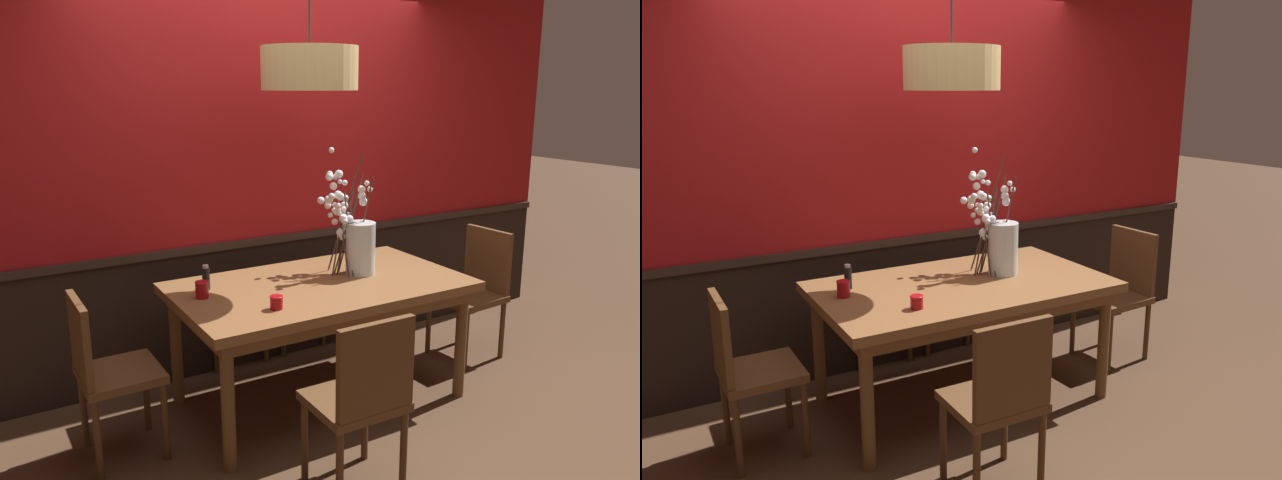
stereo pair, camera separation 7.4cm
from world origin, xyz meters
TOP-DOWN VIEW (x-y plane):
  - ground_plane at (0.00, 0.00)m, footprint 24.00×24.00m
  - back_wall at (0.00, 0.77)m, footprint 5.15×0.14m
  - dining_table at (0.00, 0.00)m, footprint 1.73×1.00m
  - chair_head_east_end at (1.31, 0.03)m, footprint 0.46×0.45m
  - chair_far_side_left at (-0.23, 0.92)m, footprint 0.44×0.43m
  - chair_near_side_left at (-0.31, -0.91)m, footprint 0.42×0.39m
  - chair_head_west_end at (-1.26, 0.02)m, footprint 0.40×0.41m
  - chair_far_side_right at (0.25, 0.92)m, footprint 0.43×0.42m
  - vase_with_blossoms at (0.30, 0.06)m, footprint 0.35×0.39m
  - candle_holder_nearer_center at (-0.43, -0.27)m, footprint 0.07×0.07m
  - candle_holder_nearer_edge at (-0.70, 0.10)m, footprint 0.08×0.08m
  - condiment_bottle at (-0.63, 0.22)m, footprint 0.04×0.04m
  - pendant_lamp at (-0.02, 0.09)m, footprint 0.55×0.55m

SIDE VIEW (x-z plane):
  - ground_plane at x=0.00m, z-range 0.00..0.00m
  - chair_head_west_end at x=-1.26m, z-range 0.06..0.96m
  - chair_head_east_end at x=1.31m, z-range 0.05..0.97m
  - chair_near_side_left at x=-0.31m, z-range 0.06..0.98m
  - chair_far_side_right at x=0.25m, z-range 0.06..0.99m
  - chair_far_side_left at x=-0.23m, z-range 0.06..1.00m
  - dining_table at x=0.00m, z-range 0.30..1.06m
  - candle_holder_nearer_center at x=-0.43m, z-range 0.77..0.84m
  - candle_holder_nearer_edge at x=-0.70m, z-range 0.77..0.86m
  - condiment_bottle at x=-0.63m, z-range 0.76..0.91m
  - vase_with_blossoms at x=0.30m, z-range 0.59..1.36m
  - back_wall at x=0.00m, z-range -0.01..2.95m
  - pendant_lamp at x=-0.02m, z-range 1.47..2.55m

